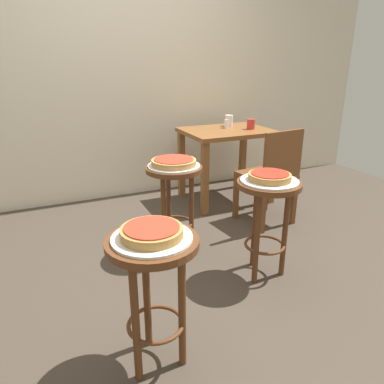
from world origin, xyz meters
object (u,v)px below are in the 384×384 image
object	(u,v)px
serving_plate_foreground	(152,238)
cup_near_edge	(251,124)
cup_far_edge	(229,121)
condiment_shaker	(226,124)
pizza_middle	(270,176)
stool_foreground	(153,273)
dining_table	(226,143)
wooden_chair	(272,173)
pizza_foreground	(152,232)
pizza_leftside	(174,162)
serving_plate_leftside	(174,166)
stool_middle	(267,206)
stool_leftside	(174,189)
serving_plate_middle	(269,181)

from	to	relation	value
serving_plate_foreground	cup_near_edge	distance (m)	2.34
cup_far_edge	condiment_shaker	xyz separation A→B (m)	(-0.08, -0.09, -0.01)
pizza_middle	stool_foreground	bearing A→B (deg)	-154.54
cup_near_edge	dining_table	bearing A→B (deg)	160.17
serving_plate_foreground	condiment_shaker	world-z (taller)	condiment_shaker
serving_plate_foreground	wooden_chair	size ratio (longest dim) A/B	0.41
cup_far_edge	wooden_chair	size ratio (longest dim) A/B	0.13
pizza_foreground	cup_far_edge	bearing A→B (deg)	52.77
serving_plate_foreground	pizza_foreground	distance (m)	0.03
stool_foreground	cup_near_edge	xyz separation A→B (m)	(1.59, 1.71, 0.28)
pizza_leftside	serving_plate_leftside	bearing A→B (deg)	0.00
cup_near_edge	stool_middle	bearing A→B (deg)	-118.11
serving_plate_foreground	serving_plate_leftside	bearing A→B (deg)	63.64
condiment_shaker	wooden_chair	distance (m)	0.82
serving_plate_foreground	dining_table	distance (m)	2.25
stool_foreground	serving_plate_foreground	bearing A→B (deg)	0.00
stool_foreground	condiment_shaker	xyz separation A→B (m)	(1.40, 1.86, 0.28)
wooden_chair	serving_plate_leftside	bearing A→B (deg)	-173.86
serving_plate_foreground	stool_middle	size ratio (longest dim) A/B	0.53
condiment_shaker	stool_foreground	bearing A→B (deg)	-127.02
serving_plate_foreground	dining_table	xyz separation A→B (m)	(1.37, 1.79, -0.07)
cup_near_edge	condiment_shaker	xyz separation A→B (m)	(-0.19, 0.15, -0.01)
stool_leftside	condiment_shaker	xyz separation A→B (m)	(0.91, 0.86, 0.28)
pizza_leftside	cup_far_edge	bearing A→B (deg)	44.00
stool_leftside	wooden_chair	size ratio (longest dim) A/B	0.78
cup_far_edge	stool_leftside	bearing A→B (deg)	-136.00
pizza_leftside	cup_far_edge	distance (m)	1.38
serving_plate_foreground	stool_leftside	size ratio (longest dim) A/B	0.53
stool_middle	serving_plate_middle	xyz separation A→B (m)	(0.00, 0.00, 0.17)
stool_middle	condiment_shaker	xyz separation A→B (m)	(0.49, 1.42, 0.28)
pizza_foreground	pizza_middle	xyz separation A→B (m)	(0.91, 0.43, 0.00)
stool_leftside	cup_far_edge	size ratio (longest dim) A/B	5.86
serving_plate_leftside	stool_foreground	bearing A→B (deg)	-116.36
stool_leftside	condiment_shaker	distance (m)	1.28
pizza_leftside	dining_table	distance (m)	1.19
dining_table	cup_near_edge	size ratio (longest dim) A/B	8.58
pizza_foreground	condiment_shaker	distance (m)	2.33
wooden_chair	serving_plate_foreground	bearing A→B (deg)	-142.51
stool_middle	serving_plate_middle	size ratio (longest dim) A/B	1.82
stool_foreground	cup_near_edge	distance (m)	2.35
dining_table	serving_plate_leftside	bearing A→B (deg)	-137.86
serving_plate_foreground	serving_plate_middle	bearing A→B (deg)	25.46
serving_plate_foreground	wooden_chair	xyz separation A→B (m)	(1.43, 1.10, -0.20)
pizza_leftside	condiment_shaker	size ratio (longest dim) A/B	3.62
pizza_foreground	stool_middle	bearing A→B (deg)	25.46
stool_middle	cup_far_edge	bearing A→B (deg)	69.45
serving_plate_leftside	stool_middle	bearing A→B (deg)	-53.11
serving_plate_middle	stool_leftside	xyz separation A→B (m)	(-0.42, 0.56, -0.17)
cup_near_edge	pizza_foreground	bearing A→B (deg)	-133.01
serving_plate_leftside	pizza_middle	bearing A→B (deg)	-53.11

